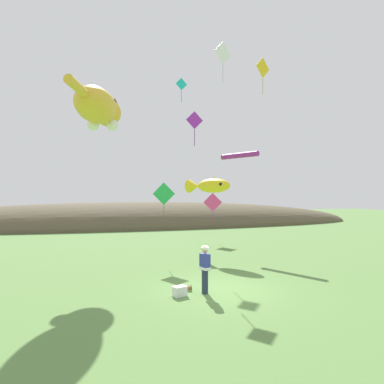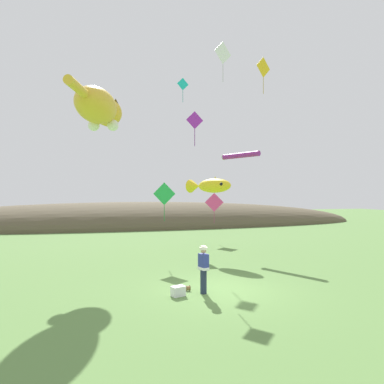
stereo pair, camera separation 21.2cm
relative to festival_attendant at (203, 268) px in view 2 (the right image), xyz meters
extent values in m
plane|color=#5B8442|center=(0.73, 0.28, -0.95)|extent=(120.00, 120.00, 0.00)
ellipsoid|color=brown|center=(0.73, 28.57, -0.95)|extent=(57.81, 13.18, 5.58)
cylinder|color=#232D47|center=(0.00, 0.00, -0.51)|extent=(0.24, 0.24, 0.88)
cube|color=navy|center=(0.00, 0.00, 0.23)|extent=(0.34, 0.45, 0.60)
cube|color=white|center=(0.00, 0.00, -0.01)|extent=(0.37, 0.48, 0.10)
sphere|color=tan|center=(0.00, 0.00, 0.64)|extent=(0.20, 0.20, 0.20)
cylinder|color=silver|center=(0.00, 0.00, 0.73)|extent=(0.30, 0.30, 0.09)
cylinder|color=silver|center=(0.00, 0.00, 0.79)|extent=(0.20, 0.20, 0.07)
cylinder|color=olive|center=(-0.47, 0.50, -0.85)|extent=(0.14, 0.16, 0.16)
cylinder|color=brown|center=(-0.54, 0.50, -0.85)|extent=(0.02, 0.21, 0.21)
cylinder|color=brown|center=(-0.40, 0.50, -0.85)|extent=(0.02, 0.21, 0.21)
cube|color=white|center=(-0.98, -0.07, -0.80)|extent=(0.56, 0.46, 0.30)
cube|color=white|center=(-0.98, -0.07, -0.62)|extent=(0.57, 0.47, 0.06)
ellipsoid|color=gold|center=(-3.90, 6.28, 7.37)|extent=(2.95, 4.14, 1.78)
ellipsoid|color=white|center=(-3.85, 6.45, 7.05)|extent=(1.73, 2.64, 0.98)
sphere|color=gold|center=(-3.24, 8.50, 7.55)|extent=(1.60, 1.60, 1.60)
cone|color=#503E10|center=(-3.66, 8.62, 8.13)|extent=(0.71, 0.71, 0.53)
cone|color=#503E10|center=(-2.81, 8.37, 8.13)|extent=(0.71, 0.71, 0.53)
sphere|color=white|center=(-4.04, 7.69, 6.62)|extent=(0.64, 0.64, 0.64)
sphere|color=white|center=(-3.01, 7.38, 6.62)|extent=(0.64, 0.64, 0.64)
cylinder|color=gold|center=(-4.72, 3.56, 7.46)|extent=(0.97, 2.00, 0.43)
ellipsoid|color=yellow|center=(3.12, 7.77, 3.28)|extent=(2.08, 2.62, 0.88)
cone|color=yellow|center=(2.27, 9.19, 3.28)|extent=(1.17, 1.14, 0.88)
cone|color=yellow|center=(3.16, 7.71, 3.65)|extent=(0.56, 0.56, 0.41)
sphere|color=black|center=(3.27, 6.92, 3.35)|extent=(0.20, 0.20, 0.20)
cylinder|color=#8C268C|center=(5.57, 9.40, 5.41)|extent=(1.69, 2.98, 0.36)
torus|color=white|center=(4.89, 10.81, 5.41)|extent=(0.42, 0.25, 0.44)
cube|color=purple|center=(1.11, 5.10, 6.66)|extent=(0.94, 0.05, 0.94)
cylinder|color=black|center=(1.11, 5.11, 6.66)|extent=(0.63, 0.04, 0.02)
cube|color=#6B1A7C|center=(1.11, 5.10, 5.74)|extent=(0.03, 0.01, 0.90)
cube|color=#19BFBF|center=(2.32, 12.64, 11.02)|extent=(0.92, 0.18, 0.94)
cylinder|color=black|center=(2.32, 12.65, 11.02)|extent=(0.62, 0.13, 0.02)
cube|color=#118585|center=(2.32, 12.64, 10.10)|extent=(0.03, 0.01, 0.90)
cube|color=green|center=(-0.23, 6.65, 2.77)|extent=(1.17, 0.54, 1.27)
cylinder|color=black|center=(-0.23, 6.66, 2.77)|extent=(0.79, 0.37, 0.02)
cube|color=#1A7C35|center=(-0.23, 6.65, 1.69)|extent=(0.03, 0.02, 0.90)
cube|color=#E53F8C|center=(4.90, 12.91, 2.12)|extent=(1.35, 0.58, 1.46)
cylinder|color=black|center=(4.90, 12.93, 2.12)|extent=(0.91, 0.39, 0.02)
cube|color=#A02C62|center=(4.90, 12.91, 0.94)|extent=(0.03, 0.02, 0.90)
cube|color=yellow|center=(4.97, 4.86, 9.75)|extent=(1.05, 0.48, 1.14)
cylinder|color=black|center=(4.97, 4.88, 9.75)|extent=(0.71, 0.33, 0.02)
cube|color=#A98511|center=(4.97, 4.86, 8.73)|extent=(0.03, 0.02, 0.90)
cube|color=white|center=(2.28, 4.00, 9.91)|extent=(1.06, 0.49, 1.15)
cylinder|color=black|center=(2.28, 4.02, 9.91)|extent=(0.71, 0.33, 0.02)
cube|color=#A9A9A9|center=(2.28, 4.00, 8.88)|extent=(0.03, 0.02, 0.90)
camera|label=1|loc=(-4.00, -12.14, 2.76)|focal=32.00mm
camera|label=2|loc=(-3.80, -12.20, 2.76)|focal=32.00mm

